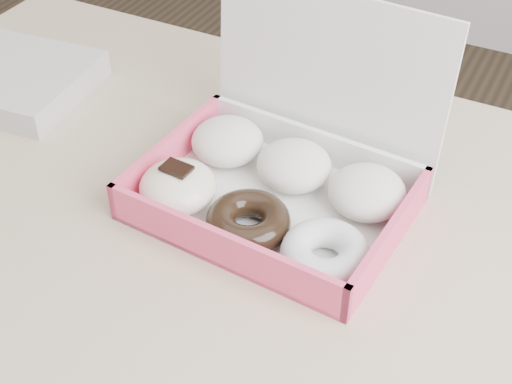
% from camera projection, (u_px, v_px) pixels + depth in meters
% --- Properties ---
extents(table, '(1.20, 0.80, 0.75)m').
position_uv_depth(table, '(217.00, 271.00, 0.88)').
color(table, tan).
rests_on(table, ground).
extents(donut_box, '(0.32, 0.27, 0.22)m').
position_uv_depth(donut_box, '(278.00, 178.00, 0.84)').
color(donut_box, white).
rests_on(donut_box, table).
extents(newspapers, '(0.26, 0.21, 0.04)m').
position_uv_depth(newspapers, '(6.00, 77.00, 1.05)').
color(newspapers, silver).
rests_on(newspapers, table).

